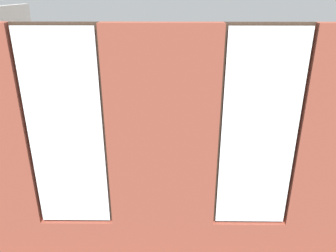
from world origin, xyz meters
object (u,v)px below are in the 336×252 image
Objects in this scene: tv_flatscreen at (22,111)px; potted_plant_corner_near_left at (280,103)px; cup_ceramic at (190,140)px; couch_left at (312,165)px; media_console at (27,141)px; potted_plant_mid_room_small at (194,128)px; couch_by_window at (171,214)px; potted_plant_by_left_couch at (268,134)px; potted_plant_between_couches at (275,191)px; potted_plant_foreground_right at (60,108)px; table_plant_small at (153,141)px; remote_black at (165,143)px; candle_jar at (173,143)px; coffee_table at (173,148)px; remote_silver at (177,147)px; potted_plant_near_tv at (30,142)px.

tv_flatscreen is 6.06m from potted_plant_corner_near_left.
couch_left is at bearing 162.33° from cup_ceramic.
cup_ceramic is 0.09× the size of media_console.
couch_left is at bearing 142.40° from potted_plant_mid_room_small.
potted_plant_by_left_couch is at bearing -126.88° from couch_by_window.
couch_left is 2.61m from potted_plant_corner_near_left.
potted_plant_between_couches is at bearing 151.18° from tv_flatscreen.
potted_plant_foreground_right is at bearing 0.52° from potted_plant_corner_near_left.
media_console is at bearing 78.15° from potted_plant_foreground_right.
couch_by_window is 7.54× the size of table_plant_small.
remote_black is 0.14× the size of potted_plant_between_couches.
potted_plant_between_couches is (0.73, 2.88, 0.39)m from potted_plant_by_left_couch.
candle_jar is 0.22× the size of potted_plant_by_left_couch.
potted_plant_foreground_right is (-0.30, -1.43, -0.45)m from tv_flatscreen.
couch_by_window is 2.03m from coffee_table.
potted_plant_foreground_right reaches higher than candle_jar.
couch_by_window is 0.96× the size of couch_left.
potted_plant_between_couches is (-1.08, 2.12, 0.20)m from cup_ceramic.
remote_black reaches higher than coffee_table.
potted_plant_foreground_right is at bearing -42.67° from potted_plant_between_couches.
couch_left is 2.05× the size of potted_plant_corner_near_left.
coffee_table is 7.40× the size of remote_black.
remote_black is 3.29m from potted_plant_foreground_right.
potted_plant_by_left_couch is at bearing 167.94° from potted_plant_foreground_right.
candle_jar is at bearing -54.38° from potted_plant_between_couches.
remote_silver is (-0.09, 0.12, -0.04)m from candle_jar.
table_plant_small is 2.74m from potted_plant_by_left_couch.
remote_silver is 0.14× the size of media_console.
remote_black is at bearing 4.37° from cup_ceramic.
potted_plant_near_tv reaches higher than cup_ceramic.
candle_jar is at bearing 145.55° from potted_plant_foreground_right.
remote_silver is 0.28× the size of potted_plant_mid_room_small.
potted_plant_by_left_couch is at bearing -157.59° from coffee_table.
potted_plant_corner_near_left is (-1.29, -4.00, -0.03)m from potted_plant_between_couches.
remote_black is at bearing 54.80° from potted_plant_mid_room_small.
remote_silver is at bearing -171.54° from potted_plant_near_tv.
remote_silver is 0.15× the size of tv_flatscreen.
cup_ceramic is at bearing 150.32° from potted_plant_foreground_right.
couch_left is at bearing 105.33° from potted_plant_by_left_couch.
remote_black is at bearing 171.73° from media_console.
cup_ceramic is 0.36m from remote_silver.
remote_silver is 3.32m from media_console.
couch_left is 1.64× the size of coffee_table.
potted_plant_foreground_right is (0.25, -2.48, -0.23)m from potted_plant_near_tv.
cup_ceramic is at bearing -158.72° from coffee_table.
remote_silver is 3.38m from potted_plant_corner_near_left.
potted_plant_corner_near_left reaches higher than potted_plant_foreground_right.
potted_plant_near_tv is at bearing 12.44° from cup_ceramic.
tv_flatscreen reaches higher than candle_jar.
remote_black is 0.33m from remote_silver.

